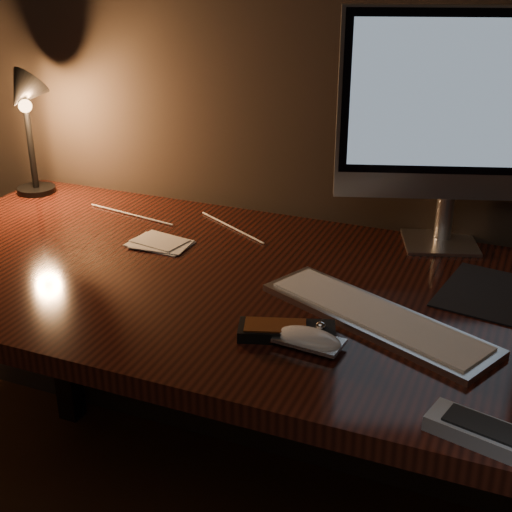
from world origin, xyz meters
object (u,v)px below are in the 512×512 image
at_px(tv_remote, 512,444).
at_px(desk_lamp, 25,111).
at_px(desk, 266,324).
at_px(mouse, 309,341).
at_px(media_remote, 287,331).
at_px(keyboard, 376,317).
at_px(monitor, 454,111).

xyz_separation_m(tv_remote, desk_lamp, (-1.22, 0.59, 0.21)).
height_order(desk, mouse, mouse).
height_order(desk, media_remote, media_remote).
relative_size(desk, media_remote, 9.27).
height_order(mouse, media_remote, media_remote).
height_order(tv_remote, desk_lamp, desk_lamp).
bearing_deg(keyboard, media_remote, -114.64).
bearing_deg(tv_remote, desk_lamp, 168.54).
distance_m(keyboard, mouse, 0.15).
bearing_deg(desk_lamp, tv_remote, -35.02).
relative_size(mouse, desk_lamp, 0.33).
relative_size(desk, mouse, 14.38).
bearing_deg(desk_lamp, media_remote, -35.76).
xyz_separation_m(desk, desk_lamp, (-0.72, 0.18, 0.35)).
bearing_deg(mouse, tv_remote, -18.82).
xyz_separation_m(media_remote, tv_remote, (0.37, -0.17, 0.00)).
relative_size(monitor, mouse, 4.47).
bearing_deg(desk, monitor, 40.34).
bearing_deg(desk, desk_lamp, 165.88).
bearing_deg(monitor, keyboard, -115.22).
distance_m(keyboard, tv_remote, 0.37).
xyz_separation_m(keyboard, mouse, (-0.08, -0.13, 0.00)).
distance_m(mouse, media_remote, 0.05).
bearing_deg(desk, media_remote, -61.01).
height_order(monitor, desk_lamp, monitor).
distance_m(desk, keyboard, 0.32).
xyz_separation_m(desk, monitor, (0.30, 0.26, 0.42)).
distance_m(desk, mouse, 0.34).
bearing_deg(media_remote, tv_remote, -42.27).
bearing_deg(tv_remote, mouse, 169.97).
bearing_deg(tv_remote, media_remote, 170.27).
height_order(mouse, tv_remote, tv_remote).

